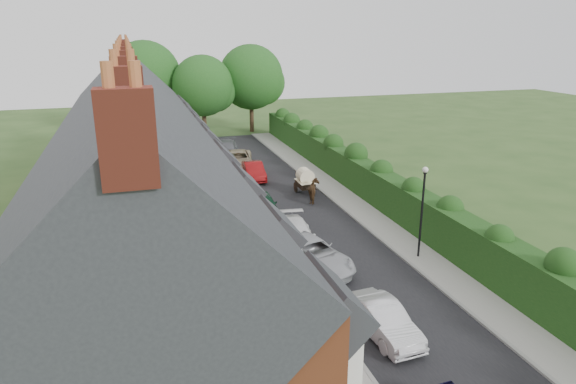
# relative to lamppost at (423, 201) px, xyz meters

# --- Properties ---
(ground) EXTENTS (140.00, 140.00, 0.00)m
(ground) POSITION_rel_lamppost_xyz_m (-3.40, -4.00, -3.30)
(ground) COLOR #2D4C1E
(ground) RESTS_ON ground
(road) EXTENTS (6.00, 58.00, 0.02)m
(road) POSITION_rel_lamppost_xyz_m (-3.90, 7.00, -3.29)
(road) COLOR black
(road) RESTS_ON ground
(pavement_hedge_side) EXTENTS (2.20, 58.00, 0.12)m
(pavement_hedge_side) POSITION_rel_lamppost_xyz_m (0.20, 7.00, -3.24)
(pavement_hedge_side) COLOR #9A9892
(pavement_hedge_side) RESTS_ON ground
(pavement_house_side) EXTENTS (1.70, 58.00, 0.12)m
(pavement_house_side) POSITION_rel_lamppost_xyz_m (-7.75, 7.00, -3.24)
(pavement_house_side) COLOR #9A9892
(pavement_house_side) RESTS_ON ground
(kerb_hedge_side) EXTENTS (0.18, 58.00, 0.13)m
(kerb_hedge_side) POSITION_rel_lamppost_xyz_m (-0.85, 7.00, -3.23)
(kerb_hedge_side) COLOR gray
(kerb_hedge_side) RESTS_ON ground
(kerb_house_side) EXTENTS (0.18, 58.00, 0.13)m
(kerb_house_side) POSITION_rel_lamppost_xyz_m (-6.95, 7.00, -3.23)
(kerb_house_side) COLOR gray
(kerb_house_side) RESTS_ON ground
(hedge) EXTENTS (2.10, 58.00, 2.85)m
(hedge) POSITION_rel_lamppost_xyz_m (2.00, 7.00, -1.70)
(hedge) COLOR #133711
(hedge) RESTS_ON ground
(terrace_row) EXTENTS (9.05, 40.50, 11.50)m
(terrace_row) POSITION_rel_lamppost_xyz_m (-14.27, 5.98, 1.18)
(terrace_row) COLOR #9B4927
(terrace_row) RESTS_ON ground
(garden_wall_row) EXTENTS (0.35, 40.35, 1.10)m
(garden_wall_row) POSITION_rel_lamppost_xyz_m (-8.75, 6.00, -2.84)
(garden_wall_row) COLOR maroon
(garden_wall_row) RESTS_ON ground
(lamppost) EXTENTS (0.32, 0.32, 5.16)m
(lamppost) POSITION_rel_lamppost_xyz_m (0.00, 0.00, 0.00)
(lamppost) COLOR black
(lamppost) RESTS_ON ground
(tree_far_left) EXTENTS (7.14, 6.80, 9.29)m
(tree_far_left) POSITION_rel_lamppost_xyz_m (-6.05, 36.08, 2.41)
(tree_far_left) COLOR #332316
(tree_far_left) RESTS_ON ground
(tree_far_right) EXTENTS (7.98, 7.60, 10.31)m
(tree_far_right) POSITION_rel_lamppost_xyz_m (-0.01, 38.08, 3.02)
(tree_far_right) COLOR #332316
(tree_far_right) RESTS_ON ground
(tree_far_back) EXTENTS (8.40, 8.00, 10.82)m
(tree_far_back) POSITION_rel_lamppost_xyz_m (-11.99, 39.08, 3.32)
(tree_far_back) COLOR #332316
(tree_far_back) RESTS_ON ground
(car_silver_a) EXTENTS (1.83, 4.36, 1.40)m
(car_silver_a) POSITION_rel_lamppost_xyz_m (-5.27, -6.09, -2.60)
(car_silver_a) COLOR silver
(car_silver_a) RESTS_ON ground
(car_silver_b) EXTENTS (3.88, 6.11, 1.57)m
(car_silver_b) POSITION_rel_lamppost_xyz_m (-6.05, 0.59, -2.51)
(car_silver_b) COLOR #B2B4BA
(car_silver_b) RESTS_ON ground
(car_white) EXTENTS (2.96, 5.67, 1.57)m
(car_white) POSITION_rel_lamppost_xyz_m (-6.14, 3.00, -2.51)
(car_white) COLOR white
(car_white) RESTS_ON ground
(car_green) EXTENTS (1.78, 4.30, 1.46)m
(car_green) POSITION_rel_lamppost_xyz_m (-6.40, 9.22, -2.57)
(car_green) COLOR #0F331E
(car_green) RESTS_ON ground
(car_red) EXTENTS (1.75, 4.37, 1.41)m
(car_red) POSITION_rel_lamppost_xyz_m (-5.00, 17.70, -2.59)
(car_red) COLOR maroon
(car_red) RESTS_ON ground
(car_beige) EXTENTS (3.51, 5.91, 1.54)m
(car_beige) POSITION_rel_lamppost_xyz_m (-5.53, 21.54, -2.53)
(car_beige) COLOR tan
(car_beige) RESTS_ON ground
(car_grey) EXTENTS (3.39, 5.73, 1.56)m
(car_grey) POSITION_rel_lamppost_xyz_m (-5.80, 25.96, -2.52)
(car_grey) COLOR #5A5C62
(car_grey) RESTS_ON ground
(horse) EXTENTS (1.36, 2.08, 1.62)m
(horse) POSITION_rel_lamppost_xyz_m (-2.20, 10.64, -2.49)
(horse) COLOR #422C18
(horse) RESTS_ON ground
(horse_cart) EXTENTS (1.24, 2.74, 1.98)m
(horse_cart) POSITION_rel_lamppost_xyz_m (-2.20, 12.70, -2.17)
(horse_cart) COLOR black
(horse_cart) RESTS_ON ground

